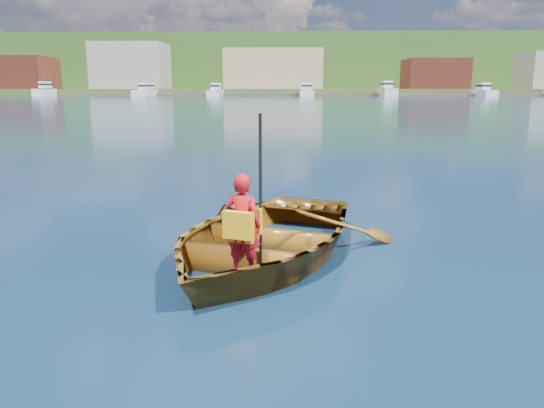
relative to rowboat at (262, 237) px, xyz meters
name	(u,v)px	position (x,y,z in m)	size (l,w,h in m)	color
ground	(285,278)	(0.30, -0.73, -0.28)	(600.00, 600.00, 0.00)	#0F2442
rowboat	(262,237)	(0.00, 0.00, 0.00)	(4.19, 4.90, 0.86)	maroon
child_paddler	(243,224)	(-0.16, -0.90, 0.40)	(0.49, 0.43, 1.79)	red
shoreline	(290,70)	(0.30, 235.88, 10.04)	(400.00, 140.00, 22.00)	#2C531E
dock	(320,95)	(9.01, 147.27, 0.12)	(160.05, 8.40, 0.80)	#51433D
waterfront_buildings	(265,70)	(-7.44, 164.27, 7.46)	(202.00, 16.00, 14.00)	brown
marina_yachts	(300,91)	(3.29, 142.59, 1.10)	(143.42, 13.83, 4.42)	white
hillside_trees	(249,52)	(-18.18, 241.39, 18.11)	(245.22, 84.82, 25.78)	#382314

